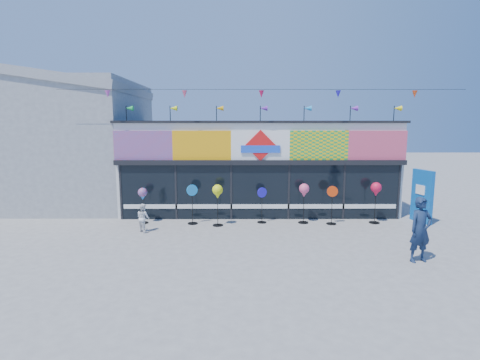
{
  "coord_description": "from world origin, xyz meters",
  "views": [
    {
      "loc": [
        -0.89,
        -11.92,
        3.98
      ],
      "look_at": [
        -0.84,
        2.0,
        1.88
      ],
      "focal_mm": 28.0,
      "sensor_mm": 36.0,
      "label": 1
    }
  ],
  "objects_px": {
    "spinner_4": "(304,192)",
    "spinner_2": "(218,193)",
    "spinner_6": "(376,191)",
    "adult_man": "(421,230)",
    "blue_sign": "(422,196)",
    "child": "(143,218)",
    "spinner_0": "(143,195)",
    "spinner_3": "(262,204)",
    "spinner_5": "(332,204)",
    "spinner_1": "(192,203)"
  },
  "relations": [
    {
      "from": "spinner_2",
      "to": "child",
      "type": "relative_size",
      "value": 1.54
    },
    {
      "from": "blue_sign",
      "to": "spinner_2",
      "type": "height_order",
      "value": "blue_sign"
    },
    {
      "from": "blue_sign",
      "to": "spinner_1",
      "type": "height_order",
      "value": "blue_sign"
    },
    {
      "from": "blue_sign",
      "to": "spinner_6",
      "type": "xyz_separation_m",
      "value": [
        -1.94,
        -0.15,
        0.26
      ]
    },
    {
      "from": "spinner_2",
      "to": "spinner_6",
      "type": "bearing_deg",
      "value": 3.28
    },
    {
      "from": "spinner_2",
      "to": "spinner_6",
      "type": "relative_size",
      "value": 0.98
    },
    {
      "from": "spinner_3",
      "to": "adult_man",
      "type": "xyz_separation_m",
      "value": [
        4.3,
        -4.34,
        0.19
      ]
    },
    {
      "from": "spinner_3",
      "to": "spinner_4",
      "type": "height_order",
      "value": "spinner_4"
    },
    {
      "from": "spinner_6",
      "to": "adult_man",
      "type": "relative_size",
      "value": 0.87
    },
    {
      "from": "spinner_1",
      "to": "spinner_5",
      "type": "xyz_separation_m",
      "value": [
        5.55,
        -0.07,
        -0.03
      ]
    },
    {
      "from": "spinner_4",
      "to": "child",
      "type": "relative_size",
      "value": 1.52
    },
    {
      "from": "spinner_0",
      "to": "spinner_5",
      "type": "xyz_separation_m",
      "value": [
        7.55,
        -0.19,
        -0.34
      ]
    },
    {
      "from": "blue_sign",
      "to": "spinner_0",
      "type": "bearing_deg",
      "value": 165.39
    },
    {
      "from": "blue_sign",
      "to": "spinner_1",
      "type": "distance_m",
      "value": 9.28
    },
    {
      "from": "spinner_2",
      "to": "adult_man",
      "type": "relative_size",
      "value": 0.86
    },
    {
      "from": "spinner_0",
      "to": "spinner_2",
      "type": "xyz_separation_m",
      "value": [
        3.02,
        -0.4,
        0.16
      ]
    },
    {
      "from": "blue_sign",
      "to": "child",
      "type": "relative_size",
      "value": 2.01
    },
    {
      "from": "spinner_1",
      "to": "spinner_2",
      "type": "height_order",
      "value": "spinner_2"
    },
    {
      "from": "spinner_4",
      "to": "spinner_5",
      "type": "height_order",
      "value": "spinner_4"
    },
    {
      "from": "spinner_6",
      "to": "blue_sign",
      "type": "bearing_deg",
      "value": 4.43
    },
    {
      "from": "child",
      "to": "spinner_2",
      "type": "bearing_deg",
      "value": -121.02
    },
    {
      "from": "spinner_0",
      "to": "spinner_4",
      "type": "bearing_deg",
      "value": 0.02
    },
    {
      "from": "spinner_2",
      "to": "adult_man",
      "type": "xyz_separation_m",
      "value": [
        6.06,
        -3.9,
        -0.36
      ]
    },
    {
      "from": "spinner_5",
      "to": "spinner_4",
      "type": "bearing_deg",
      "value": 169.96
    },
    {
      "from": "spinner_5",
      "to": "spinner_6",
      "type": "distance_m",
      "value": 1.86
    },
    {
      "from": "spinner_0",
      "to": "adult_man",
      "type": "distance_m",
      "value": 10.05
    },
    {
      "from": "spinner_0",
      "to": "spinner_2",
      "type": "bearing_deg",
      "value": -7.49
    },
    {
      "from": "spinner_3",
      "to": "adult_man",
      "type": "height_order",
      "value": "adult_man"
    },
    {
      "from": "blue_sign",
      "to": "spinner_6",
      "type": "relative_size",
      "value": 1.29
    },
    {
      "from": "spinner_0",
      "to": "child",
      "type": "bearing_deg",
      "value": -75.99
    },
    {
      "from": "spinner_0",
      "to": "spinner_3",
      "type": "distance_m",
      "value": 4.8
    },
    {
      "from": "spinner_4",
      "to": "child",
      "type": "xyz_separation_m",
      "value": [
        -6.16,
        -1.21,
        -0.76
      ]
    },
    {
      "from": "spinner_1",
      "to": "spinner_6",
      "type": "height_order",
      "value": "spinner_6"
    },
    {
      "from": "spinner_2",
      "to": "spinner_4",
      "type": "bearing_deg",
      "value": 6.62
    },
    {
      "from": "spinner_2",
      "to": "spinner_0",
      "type": "bearing_deg",
      "value": 172.51
    },
    {
      "from": "spinner_0",
      "to": "child",
      "type": "height_order",
      "value": "spinner_0"
    },
    {
      "from": "spinner_4",
      "to": "adult_man",
      "type": "relative_size",
      "value": 0.85
    },
    {
      "from": "spinner_1",
      "to": "spinner_6",
      "type": "xyz_separation_m",
      "value": [
        7.33,
        0.09,
        0.49
      ]
    },
    {
      "from": "spinner_4",
      "to": "adult_man",
      "type": "distance_m",
      "value": 5.04
    },
    {
      "from": "spinner_6",
      "to": "child",
      "type": "bearing_deg",
      "value": -172.6
    },
    {
      "from": "spinner_4",
      "to": "spinner_2",
      "type": "bearing_deg",
      "value": -173.38
    },
    {
      "from": "blue_sign",
      "to": "child",
      "type": "xyz_separation_m",
      "value": [
        -10.96,
        -1.32,
        -0.55
      ]
    },
    {
      "from": "spinner_1",
      "to": "child",
      "type": "relative_size",
      "value": 1.5
    },
    {
      "from": "spinner_6",
      "to": "adult_man",
      "type": "distance_m",
      "value": 4.28
    },
    {
      "from": "spinner_0",
      "to": "spinner_4",
      "type": "height_order",
      "value": "spinner_4"
    },
    {
      "from": "blue_sign",
      "to": "child",
      "type": "bearing_deg",
      "value": 171.67
    },
    {
      "from": "spinner_3",
      "to": "child",
      "type": "relative_size",
      "value": 1.36
    },
    {
      "from": "spinner_2",
      "to": "spinner_5",
      "type": "xyz_separation_m",
      "value": [
        4.53,
        0.21,
        -0.5
      ]
    },
    {
      "from": "spinner_2",
      "to": "child",
      "type": "xyz_separation_m",
      "value": [
        -2.72,
        -0.81,
        -0.78
      ]
    },
    {
      "from": "spinner_4",
      "to": "child",
      "type": "distance_m",
      "value": 6.32
    }
  ]
}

